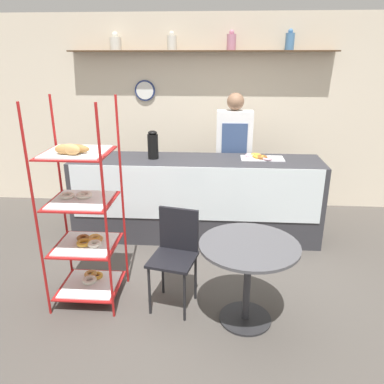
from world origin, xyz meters
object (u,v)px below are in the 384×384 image
object	(u,v)px
cafe_table	(248,263)
donut_tray_counter	(260,157)
pastry_rack	(83,218)
person_worker	(233,154)
cafe_chair	(176,248)
coffee_carafe	(153,145)

from	to	relation	value
cafe_table	donut_tray_counter	distance (m)	1.75
pastry_rack	person_worker	world-z (taller)	pastry_rack
cafe_chair	donut_tray_counter	distance (m)	1.74
cafe_chair	person_worker	bearing A→B (deg)	86.00
person_worker	cafe_chair	world-z (taller)	person_worker
pastry_rack	donut_tray_counter	world-z (taller)	pastry_rack
cafe_table	cafe_chair	xyz separation A→B (m)	(-0.62, 0.23, -0.00)
cafe_chair	coffee_carafe	xyz separation A→B (m)	(-0.41, 1.38, 0.60)
person_worker	coffee_carafe	bearing A→B (deg)	-153.51
person_worker	cafe_chair	bearing A→B (deg)	-106.76
person_worker	donut_tray_counter	size ratio (longest dim) A/B	3.42
coffee_carafe	donut_tray_counter	distance (m)	1.28
cafe_chair	donut_tray_counter	size ratio (longest dim) A/B	1.77
pastry_rack	donut_tray_counter	distance (m)	2.22
pastry_rack	person_worker	size ratio (longest dim) A/B	1.07
cafe_chair	donut_tray_counter	bearing A→B (deg)	71.99
cafe_chair	coffee_carafe	distance (m)	1.56
coffee_carafe	donut_tray_counter	bearing A→B (deg)	3.14
coffee_carafe	pastry_rack	bearing A→B (deg)	-106.16
coffee_carafe	donut_tray_counter	world-z (taller)	coffee_carafe
person_worker	donut_tray_counter	distance (m)	0.52
cafe_chair	coffee_carafe	world-z (taller)	coffee_carafe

